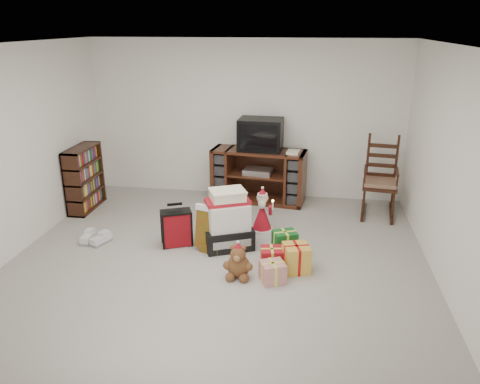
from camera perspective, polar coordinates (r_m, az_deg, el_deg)
name	(u,v)px	position (r m, az deg, el deg)	size (l,w,h in m)	color
room	(215,164)	(5.16, -3.06, 3.45)	(5.01, 5.01, 2.51)	#AFABA1
tv_stand	(259,175)	(7.46, 2.27, 2.04)	(1.52, 0.70, 0.84)	#4B2415
bookshelf	(85,179)	(7.49, -18.42, 1.47)	(0.26, 0.79, 0.97)	black
rocking_chair	(379,186)	(7.27, 16.58, 0.70)	(0.58, 0.86, 1.22)	black
gift_pile	(228,223)	(5.91, -1.50, -3.80)	(0.73, 0.65, 0.76)	black
red_suitcase	(177,228)	(6.05, -7.74, -4.37)	(0.41, 0.32, 0.55)	maroon
stocking	(204,228)	(5.86, -4.41, -4.37)	(0.28, 0.12, 0.61)	#0D790E
teddy_bear	(238,263)	(5.31, -0.21, -8.67)	(0.26, 0.23, 0.39)	brown
santa_figurine	(262,215)	(6.40, 2.71, -2.76)	(0.31, 0.29, 0.63)	#A2111F
mrs_claus_figurine	(213,227)	(6.02, -3.34, -4.31)	(0.31, 0.29, 0.63)	#A2111F
sneaker_pair	(95,239)	(6.42, -17.30, -5.48)	(0.37, 0.32, 0.11)	silver
gift_cluster	(279,256)	(5.56, 4.73, -7.76)	(0.58, 0.89, 0.27)	maroon
crt_television	(261,134)	(7.29, 2.52, 7.03)	(0.69, 0.52, 0.49)	black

